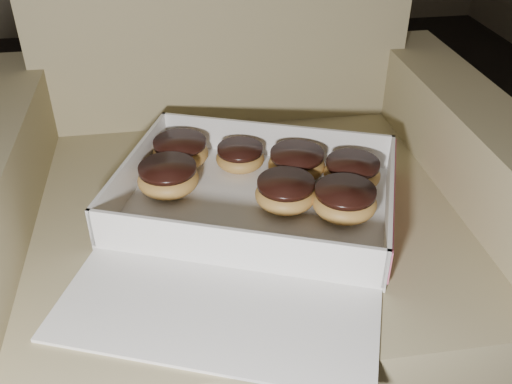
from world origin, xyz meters
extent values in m
cube|color=tan|center=(0.46, 0.10, 0.21)|extent=(0.71, 0.71, 0.42)
cube|color=tan|center=(0.07, 0.10, 0.28)|extent=(0.12, 0.71, 0.56)
cube|color=tan|center=(0.85, 0.10, 0.28)|extent=(0.12, 0.71, 0.56)
cube|color=white|center=(0.48, 0.07, 0.42)|extent=(0.50, 0.44, 0.01)
cube|color=white|center=(0.53, 0.21, 0.46)|extent=(0.39, 0.16, 0.06)
cube|color=white|center=(0.42, -0.07, 0.46)|extent=(0.39, 0.16, 0.06)
cube|color=white|center=(0.28, 0.14, 0.46)|extent=(0.12, 0.29, 0.06)
cube|color=white|center=(0.67, 0.00, 0.46)|extent=(0.12, 0.29, 0.06)
cube|color=#E35B84|center=(0.67, -0.01, 0.46)|extent=(0.11, 0.29, 0.05)
cube|color=white|center=(0.39, -0.16, 0.42)|extent=(0.44, 0.31, 0.01)
ellipsoid|color=#BB8841|center=(0.64, 0.09, 0.45)|extent=(0.09, 0.09, 0.04)
cylinder|color=black|center=(0.64, 0.09, 0.47)|extent=(0.09, 0.09, 0.01)
ellipsoid|color=#BB8841|center=(0.52, 0.05, 0.45)|extent=(0.10, 0.10, 0.05)
cylinder|color=black|center=(0.52, 0.05, 0.47)|extent=(0.09, 0.09, 0.01)
ellipsoid|color=#BB8841|center=(0.36, 0.20, 0.45)|extent=(0.10, 0.10, 0.05)
cylinder|color=black|center=(0.36, 0.20, 0.47)|extent=(0.09, 0.09, 0.01)
ellipsoid|color=#BB8841|center=(0.47, 0.18, 0.44)|extent=(0.08, 0.08, 0.04)
cylinder|color=black|center=(0.47, 0.18, 0.46)|extent=(0.08, 0.08, 0.01)
ellipsoid|color=#BB8841|center=(0.56, 0.14, 0.45)|extent=(0.10, 0.10, 0.05)
cylinder|color=black|center=(0.56, 0.14, 0.47)|extent=(0.09, 0.09, 0.01)
ellipsoid|color=#BB8841|center=(0.60, 0.01, 0.45)|extent=(0.10, 0.10, 0.05)
cylinder|color=black|center=(0.60, 0.01, 0.47)|extent=(0.09, 0.09, 0.01)
ellipsoid|color=#BB8841|center=(0.34, 0.12, 0.45)|extent=(0.10, 0.10, 0.05)
cylinder|color=black|center=(0.34, 0.12, 0.47)|extent=(0.09, 0.09, 0.01)
ellipsoid|color=black|center=(0.39, -0.01, 0.43)|extent=(0.01, 0.01, 0.00)
ellipsoid|color=black|center=(0.58, -0.10, 0.43)|extent=(0.01, 0.01, 0.00)
ellipsoid|color=black|center=(0.35, 0.00, 0.43)|extent=(0.01, 0.01, 0.00)
camera|label=1|loc=(0.36, -0.67, 0.95)|focal=40.00mm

